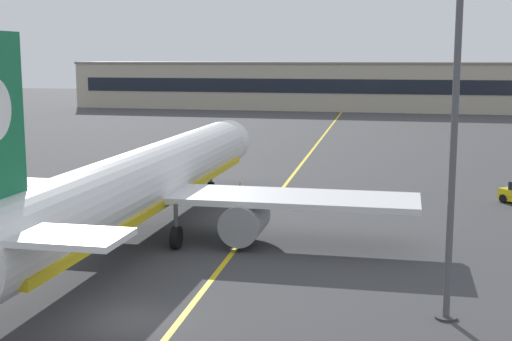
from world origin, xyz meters
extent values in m
plane|color=#3D3D3F|center=(0.00, 0.00, 0.00)|extent=(400.00, 400.00, 0.00)
cube|color=yellow|center=(0.00, 30.00, 0.00)|extent=(11.27, 179.68, 0.01)
cylinder|color=white|center=(-4.77, 12.72, 3.50)|extent=(4.81, 36.09, 3.80)
cone|color=white|center=(-5.32, 32.01, 3.50)|extent=(3.68, 2.70, 3.61)
cube|color=gold|center=(-4.77, 12.72, 2.46)|extent=(4.66, 33.21, 0.44)
cube|color=black|center=(-5.26, 30.11, 4.17)|extent=(2.88, 1.18, 0.60)
cube|color=white|center=(-4.79, 13.32, 2.65)|extent=(32.12, 5.70, 0.36)
cylinder|color=gray|center=(-10.96, 12.14, 1.43)|extent=(2.40, 3.66, 2.30)
cylinder|color=black|center=(-11.01, 13.99, 1.43)|extent=(1.96, 0.24, 1.95)
cylinder|color=gray|center=(1.44, 12.49, 1.43)|extent=(2.40, 3.66, 2.30)
cylinder|color=black|center=(1.38, 14.34, 1.43)|extent=(1.96, 0.24, 1.95)
cylinder|color=#4C4C51|center=(-5.18, 27.21, 1.48)|extent=(0.24, 0.24, 1.60)
cylinder|color=black|center=(-5.18, 27.21, 0.45)|extent=(0.43, 0.91, 0.90)
cylinder|color=#4C4C51|center=(-7.31, 10.64, 1.77)|extent=(0.24, 0.24, 1.60)
cylinder|color=black|center=(-7.31, 10.64, 0.65)|extent=(0.44, 1.31, 1.30)
cylinder|color=#4C4C51|center=(-2.12, 10.79, 1.77)|extent=(0.24, 0.24, 1.60)
cylinder|color=black|center=(-2.12, 10.79, 0.65)|extent=(0.44, 1.31, 1.30)
cylinder|color=#515156|center=(12.43, 3.22, 7.30)|extent=(0.28, 0.28, 14.59)
cylinder|color=#333338|center=(12.43, 3.22, 0.05)|extent=(0.90, 0.90, 0.10)
cylinder|color=black|center=(17.10, 28.61, 0.32)|extent=(0.60, 0.61, 0.64)
cone|color=orange|center=(-3.43, 29.70, 0.28)|extent=(0.36, 0.36, 0.55)
cylinder|color=white|center=(-3.43, 29.70, 0.30)|extent=(0.23, 0.23, 0.07)
cube|color=orange|center=(-3.43, 29.70, 0.01)|extent=(0.44, 0.44, 0.03)
cube|color=#B2A893|center=(8.08, 120.29, 4.70)|extent=(141.35, 12.00, 9.40)
cube|color=black|center=(8.08, 114.24, 5.10)|extent=(135.70, 0.12, 2.80)
cube|color=gray|center=(8.08, 120.29, 9.60)|extent=(141.75, 12.40, 0.40)
camera|label=1|loc=(11.37, -25.70, 10.65)|focal=49.60mm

